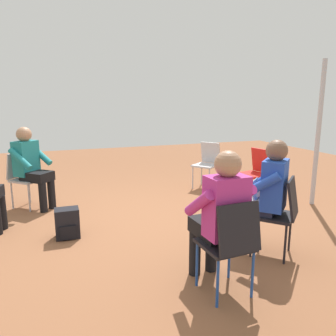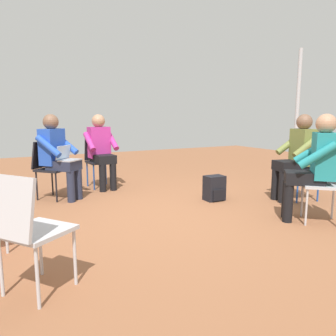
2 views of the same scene
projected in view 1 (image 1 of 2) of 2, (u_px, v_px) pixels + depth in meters
name	position (u px, v px, depth m)	size (l,w,h in m)	color
ground_plane	(137.00, 220.00, 4.51)	(14.00, 14.00, 0.00)	brown
chair_northwest	(207.00, 162.00, 6.12)	(0.57, 0.58, 0.85)	#B7B7BC
chair_southwest	(24.00, 175.00, 5.00)	(0.58, 0.59, 0.85)	#B7B7BC
chair_northeast	(280.00, 211.00, 3.41)	(0.59, 0.58, 0.85)	black
chair_east	(230.00, 241.00, 2.68)	(0.46, 0.42, 0.85)	black
chair_north	(255.00, 170.00, 5.36)	(0.47, 0.51, 0.85)	red
person_with_laptop	(264.00, 191.00, 3.45)	(0.64, 0.63, 1.24)	#23283D
person_in_magenta	(220.00, 212.00, 2.79)	(0.54, 0.51, 1.24)	black
person_in_teal	(31.00, 164.00, 4.90)	(0.63, 0.63, 1.24)	black
backpack_near_laptop_user	(67.00, 225.00, 3.94)	(0.25, 0.28, 0.36)	black
tent_pole_near	(318.00, 134.00, 5.00)	(0.07, 0.07, 2.22)	#B2B2B7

